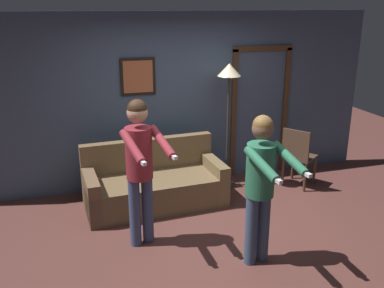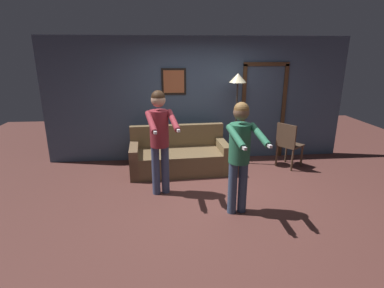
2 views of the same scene
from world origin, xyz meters
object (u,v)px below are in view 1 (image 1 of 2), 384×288
person_standing_right (261,178)px  dining_chair_distant (298,154)px  torchiere_lamp (229,85)px  couch (154,186)px  person_standing_left (140,160)px

person_standing_right → dining_chair_distant: 2.26m
torchiere_lamp → person_standing_right: torchiere_lamp is taller
couch → person_standing_left: size_ratio=1.13×
couch → torchiere_lamp: size_ratio=1.03×
couch → torchiere_lamp: 1.80m
torchiere_lamp → person_standing_right: (-0.42, -2.03, -0.58)m
torchiere_lamp → person_standing_left: size_ratio=1.09×
torchiere_lamp → person_standing_right: 2.16m
person_standing_right → dining_chair_distant: size_ratio=1.78×
dining_chair_distant → person_standing_right: bearing=-130.4°
couch → dining_chair_distant: 2.22m
person_standing_left → couch: bearing=70.5°
person_standing_left → dining_chair_distant: person_standing_left is taller
dining_chair_distant → person_standing_left: bearing=-159.5°
dining_chair_distant → torchiere_lamp: bearing=160.9°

